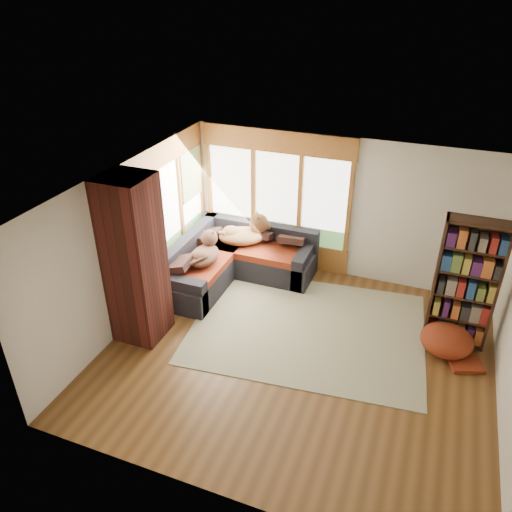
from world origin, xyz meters
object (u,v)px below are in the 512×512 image
Objects in this scene: bookshelf at (465,284)px; pouf at (447,339)px; dog_brindle at (205,251)px; brick_chimney at (135,261)px; dog_tan at (246,232)px; sectional_sofa at (223,259)px; area_rug at (308,327)px.

bookshelf is 2.67× the size of pouf.
bookshelf is 2.54× the size of dog_brindle.
pouf is 0.95× the size of dog_brindle.
bookshelf reaches higher than pouf.
bookshelf is (4.54, 1.53, -0.28)m from brick_chimney.
sectional_sofa is at bearing -164.11° from dog_tan.
sectional_sofa is 0.71m from dog_brindle.
sectional_sofa reaches higher than area_rug.
brick_chimney is 1.18× the size of sectional_sofa.
dog_brindle is at bearing -141.68° from dog_tan.
area_rug is at bearing -25.95° from sectional_sofa.
bookshelf is at bearing -5.04° from sectional_sofa.
brick_chimney is at bearing -156.87° from area_rug.
dog_brindle is (0.37, 1.50, -0.55)m from brick_chimney.
brick_chimney reaches higher than sectional_sofa.
dog_tan is at bearing 162.84° from pouf.
dog_tan is 0.94m from dog_brindle.
area_rug is 4.47× the size of dog_brindle.
pouf is at bearing 15.31° from brick_chimney.
brick_chimney is 3.41× the size of pouf.
pouf is (4.45, 1.22, -1.08)m from brick_chimney.
brick_chimney is at bearing -134.04° from dog_tan.
dog_brindle is at bearing -95.66° from sectional_sofa.
dog_tan is at bearing 71.47° from brick_chimney.
dog_brindle is at bearing 176.00° from pouf.
bookshelf reaches higher than dog_tan.
brick_chimney is 1.64m from dog_brindle.
pouf is at bearing -106.25° from bookshelf.
sectional_sofa is 0.66m from dog_tan.
pouf is at bearing -42.67° from dog_tan.
area_rug is 2.22m from dog_tan.
dog_brindle is at bearing 166.38° from area_rug.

